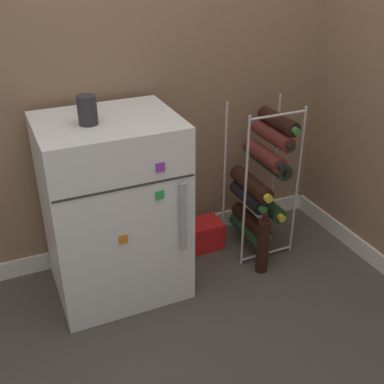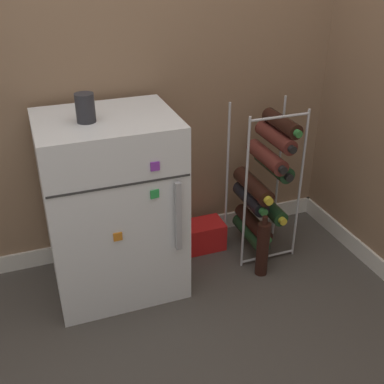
% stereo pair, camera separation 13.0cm
% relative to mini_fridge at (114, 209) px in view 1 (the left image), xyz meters
% --- Properties ---
extents(ground_plane, '(14.00, 14.00, 0.00)m').
position_rel_mini_fridge_xyz_m(ground_plane, '(0.25, -0.27, -0.41)').
color(ground_plane, '#423D38').
extents(mini_fridge, '(0.57, 0.49, 0.82)m').
position_rel_mini_fridge_xyz_m(mini_fridge, '(0.00, 0.00, 0.00)').
color(mini_fridge, silver).
rests_on(mini_fridge, ground_plane).
extents(wine_rack, '(0.30, 0.32, 0.78)m').
position_rel_mini_fridge_xyz_m(wine_rack, '(0.75, 0.01, -0.02)').
color(wine_rack, '#B2B2B7').
rests_on(wine_rack, ground_plane).
extents(soda_box, '(0.28, 0.15, 0.15)m').
position_rel_mini_fridge_xyz_m(soda_box, '(0.44, 0.13, -0.34)').
color(soda_box, red).
rests_on(soda_box, ground_plane).
extents(fridge_top_cup, '(0.07, 0.07, 0.11)m').
position_rel_mini_fridge_xyz_m(fridge_top_cup, '(-0.08, -0.03, 0.47)').
color(fridge_top_cup, '#28282D').
rests_on(fridge_top_cup, mini_fridge).
extents(loose_bottle_floor, '(0.06, 0.06, 0.32)m').
position_rel_mini_fridge_xyz_m(loose_bottle_floor, '(0.67, -0.18, -0.27)').
color(loose_bottle_floor, black).
rests_on(loose_bottle_floor, ground_plane).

